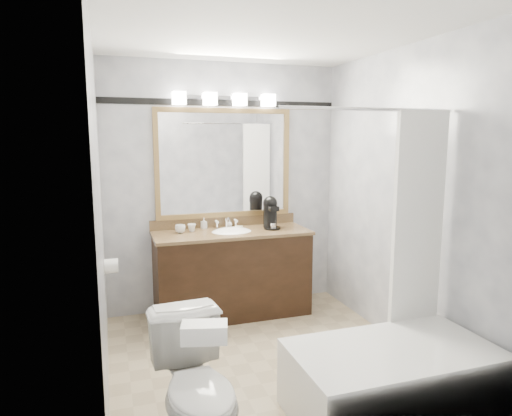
% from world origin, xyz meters
% --- Properties ---
extents(room, '(2.42, 2.62, 2.52)m').
position_xyz_m(room, '(0.00, 0.00, 1.25)').
color(room, tan).
rests_on(room, ground).
extents(vanity, '(1.53, 0.58, 0.97)m').
position_xyz_m(vanity, '(0.00, 1.02, 0.44)').
color(vanity, black).
rests_on(vanity, ground).
extents(mirror, '(1.40, 0.04, 1.10)m').
position_xyz_m(mirror, '(0.00, 1.28, 1.50)').
color(mirror, '#A07C48').
rests_on(mirror, room).
extents(vanity_light_bar, '(1.02, 0.14, 0.12)m').
position_xyz_m(vanity_light_bar, '(0.00, 1.23, 2.13)').
color(vanity_light_bar, silver).
rests_on(vanity_light_bar, room).
extents(accent_stripe, '(2.40, 0.01, 0.06)m').
position_xyz_m(accent_stripe, '(0.00, 1.29, 2.10)').
color(accent_stripe, black).
rests_on(accent_stripe, room).
extents(bathtub, '(1.30, 0.75, 1.96)m').
position_xyz_m(bathtub, '(0.55, -0.90, 0.28)').
color(bathtub, white).
rests_on(bathtub, ground).
extents(tp_roll, '(0.11, 0.12, 0.12)m').
position_xyz_m(tp_roll, '(-1.14, 0.66, 0.70)').
color(tp_roll, white).
rests_on(tp_roll, room).
extents(toilet, '(0.48, 0.78, 0.77)m').
position_xyz_m(toilet, '(-0.72, -0.90, 0.39)').
color(toilet, white).
rests_on(toilet, ground).
extents(tissue_box, '(0.25, 0.18, 0.09)m').
position_xyz_m(tissue_box, '(-0.72, -1.12, 0.82)').
color(tissue_box, white).
rests_on(tissue_box, toilet).
extents(coffee_maker, '(0.17, 0.21, 0.33)m').
position_xyz_m(coffee_maker, '(0.42, 1.05, 1.02)').
color(coffee_maker, black).
rests_on(coffee_maker, vanity).
extents(cup_left, '(0.10, 0.10, 0.08)m').
position_xyz_m(cup_left, '(-0.49, 1.11, 0.89)').
color(cup_left, white).
rests_on(cup_left, vanity).
extents(cup_right, '(0.09, 0.09, 0.07)m').
position_xyz_m(cup_right, '(-0.37, 1.14, 0.89)').
color(cup_right, white).
rests_on(cup_right, vanity).
extents(soap_bottle_a, '(0.06, 0.06, 0.11)m').
position_xyz_m(soap_bottle_a, '(-0.23, 1.23, 0.90)').
color(soap_bottle_a, white).
rests_on(soap_bottle_a, vanity).
extents(soap_bottle_b, '(0.07, 0.07, 0.07)m').
position_xyz_m(soap_bottle_b, '(0.04, 1.23, 0.89)').
color(soap_bottle_b, white).
rests_on(soap_bottle_b, vanity).
extents(soap_bar, '(0.09, 0.07, 0.02)m').
position_xyz_m(soap_bar, '(0.11, 1.13, 0.86)').
color(soap_bar, beige).
rests_on(soap_bar, vanity).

